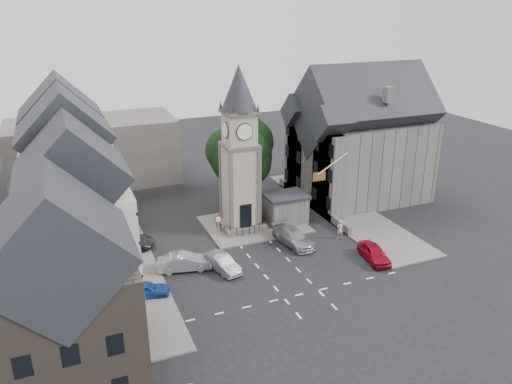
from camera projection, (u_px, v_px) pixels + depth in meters
name	position (u px, v px, depth m)	size (l,w,h in m)	color
ground	(273.00, 263.00, 43.92)	(120.00, 120.00, 0.00)	black
pavement_west	(118.00, 258.00, 44.63)	(6.00, 30.00, 0.14)	#595651
pavement_east	(342.00, 209.00, 55.08)	(6.00, 26.00, 0.14)	#595651
central_island	(254.00, 224.00, 51.34)	(10.00, 8.00, 0.16)	#595651
road_markings	(301.00, 294.00, 39.17)	(20.00, 8.00, 0.01)	silver
clock_tower	(240.00, 151.00, 47.94)	(4.86, 4.86, 16.25)	#4C4944
stone_shelter	(285.00, 208.00, 51.56)	(4.30, 3.30, 3.08)	#595652
town_tree	(241.00, 147.00, 53.39)	(7.20, 7.20, 10.80)	black
warning_sign_post	(218.00, 224.00, 46.75)	(0.70, 0.19, 2.85)	black
terrace_pink	(67.00, 161.00, 49.88)	(8.10, 7.60, 12.80)	#B47B82
terrace_cream	(72.00, 187.00, 42.97)	(8.10, 7.60, 12.80)	beige
terrace_tudor	(79.00, 227.00, 36.20)	(8.10, 7.60, 12.00)	silver
building_sw_stone	(65.00, 307.00, 28.18)	(8.60, 7.60, 10.40)	#4A4038
backdrop_west	(94.00, 152.00, 62.42)	(20.00, 10.00, 8.00)	#4C4944
east_building	(359.00, 145.00, 56.75)	(14.40, 11.40, 12.60)	#595652
east_boundary_wall	(311.00, 203.00, 55.68)	(0.40, 16.00, 0.90)	#595652
flagpole	(333.00, 164.00, 47.74)	(3.68, 0.10, 2.74)	white
car_west_blue	(145.00, 290.00, 38.58)	(1.52, 3.77, 1.29)	navy
car_west_silver	(184.00, 262.00, 42.49)	(1.59, 4.56, 1.50)	#97989E
car_west_grey	(126.00, 242.00, 46.12)	(2.40, 5.21, 1.45)	#28282A
car_island_silver	(222.00, 263.00, 42.49)	(1.45, 4.16, 1.37)	gray
car_island_east	(293.00, 237.00, 47.03)	(2.09, 5.13, 1.49)	gray
car_east_red	(374.00, 253.00, 44.10)	(1.69, 4.21, 1.43)	maroon
pedestrian	(340.00, 229.00, 48.16)	(0.69, 0.45, 1.89)	#AEA190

